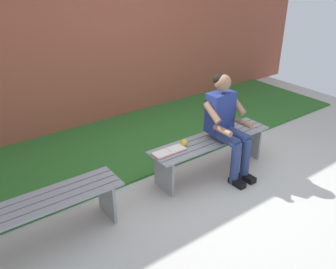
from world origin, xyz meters
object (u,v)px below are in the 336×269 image
(person_seated, at_px, (227,121))
(book_open, at_px, (169,151))
(bench_near, at_px, (211,147))
(bench_far, at_px, (32,215))
(apple, at_px, (184,143))

(person_seated, relative_size, book_open, 3.09)
(bench_near, xyz_separation_m, bench_far, (2.24, 0.00, 0.00))
(person_seated, height_order, book_open, person_seated)
(bench_near, bearing_deg, person_seated, 143.58)
(person_seated, bearing_deg, bench_near, -36.42)
(apple, bearing_deg, person_seated, 163.46)
(bench_near, distance_m, apple, 0.43)
(bench_near, relative_size, person_seated, 1.33)
(book_open, bearing_deg, bench_near, 177.35)
(bench_near, bearing_deg, book_open, -3.12)
(bench_near, relative_size, book_open, 4.12)
(bench_far, relative_size, person_seated, 1.38)
(bench_near, xyz_separation_m, book_open, (0.63, -0.03, 0.13))
(bench_near, height_order, bench_far, same)
(person_seated, height_order, apple, person_seated)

